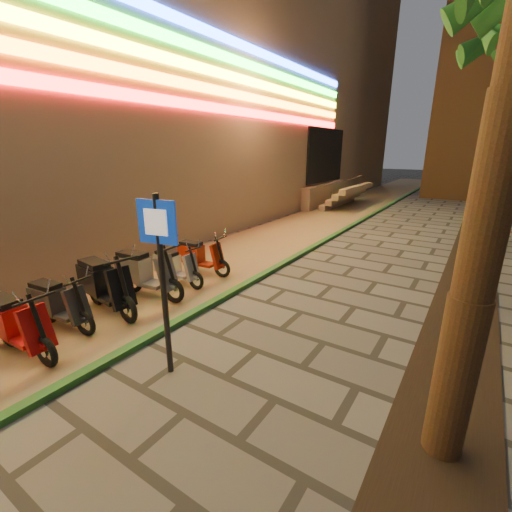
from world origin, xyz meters
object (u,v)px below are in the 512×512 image
Objects in this scene: scooter_5 at (56,303)px; scooter_4 at (15,324)px; scooter_8 at (174,266)px; scooter_7 at (143,272)px; scooter_9 at (199,256)px; pedestrian_sign at (161,263)px; scooter_6 at (103,284)px.

scooter_4 is at bearing -75.03° from scooter_5.
scooter_8 is (0.22, 2.71, -0.02)m from scooter_5.
scooter_4 is 0.92× the size of scooter_7.
scooter_4 is at bearing -88.91° from scooter_8.
scooter_5 is 2.72m from scooter_8.
scooter_7 is at bearing 78.12° from scooter_5.
scooter_7 is (-0.14, 2.63, 0.04)m from scooter_4.
scooter_5 is 1.00× the size of scooter_9.
scooter_5 is 1.06× the size of scooter_8.
pedestrian_sign reaches higher than scooter_5.
scooter_5 is at bearing -100.56° from scooter_7.
scooter_7 is at bearing -96.59° from scooter_9.
scooter_9 is (-2.54, 3.43, -1.24)m from pedestrian_sign.
pedestrian_sign is 3.79m from scooter_8.
scooter_4 is 4.41m from scooter_9.
pedestrian_sign is at bearing -37.83° from scooter_7.
scooter_8 is at bearing 122.95° from pedestrian_sign.
scooter_4 is 1.72m from scooter_6.
scooter_9 is at bearing 94.48° from scooter_6.
scooter_9 is (0.03, 1.78, -0.08)m from scooter_7.
scooter_7 is 1.78m from scooter_9.
scooter_5 is 0.83× the size of scooter_6.
scooter_9 is at bearing 114.61° from pedestrian_sign.
scooter_4 is 1.08× the size of scooter_9.
scooter_5 is at bearing -89.20° from scooter_6.
pedestrian_sign is 2.88m from scooter_4.
scooter_9 is (-0.02, 0.90, 0.02)m from scooter_8.
scooter_7 is 1.24× the size of scooter_8.
scooter_9 is at bearing 80.33° from scooter_5.
scooter_7 is (0.08, 0.93, -0.01)m from scooter_6.
scooter_6 is at bearing -100.03° from scooter_7.
scooter_7 is (0.18, 1.82, 0.08)m from scooter_5.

